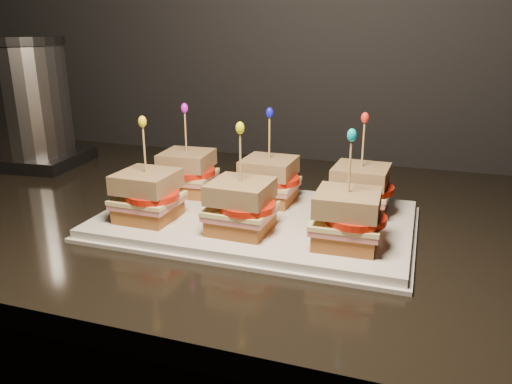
% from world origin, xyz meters
% --- Properties ---
extents(granite_slab, '(2.41, 0.75, 0.03)m').
position_xyz_m(granite_slab, '(0.42, 1.63, 0.91)').
color(granite_slab, black).
rests_on(granite_slab, cabinet).
extents(platter, '(0.47, 0.29, 0.02)m').
position_xyz_m(platter, '(0.17, 1.57, 0.93)').
color(platter, white).
rests_on(platter, granite_slab).
extents(platter_rim, '(0.48, 0.30, 0.01)m').
position_xyz_m(platter_rim, '(0.17, 1.57, 0.93)').
color(platter_rim, white).
rests_on(platter_rim, granite_slab).
extents(sandwich_0_bread_bot, '(0.09, 0.09, 0.02)m').
position_xyz_m(sandwich_0_bread_bot, '(0.03, 1.63, 0.95)').
color(sandwich_0_bread_bot, brown).
rests_on(sandwich_0_bread_bot, platter).
extents(sandwich_0_ham, '(0.09, 0.09, 0.01)m').
position_xyz_m(sandwich_0_ham, '(0.03, 1.63, 0.97)').
color(sandwich_0_ham, '#B86662').
rests_on(sandwich_0_ham, sandwich_0_bread_bot).
extents(sandwich_0_cheese, '(0.10, 0.09, 0.01)m').
position_xyz_m(sandwich_0_cheese, '(0.03, 1.63, 0.97)').
color(sandwich_0_cheese, '#EFDE93').
rests_on(sandwich_0_cheese, sandwich_0_ham).
extents(sandwich_0_tomato, '(0.08, 0.08, 0.01)m').
position_xyz_m(sandwich_0_tomato, '(0.04, 1.63, 0.98)').
color(sandwich_0_tomato, red).
rests_on(sandwich_0_tomato, sandwich_0_cheese).
extents(sandwich_0_bread_top, '(0.09, 0.09, 0.03)m').
position_xyz_m(sandwich_0_bread_top, '(0.03, 1.63, 1.00)').
color(sandwich_0_bread_top, '#542E0C').
rests_on(sandwich_0_bread_top, sandwich_0_tomato).
extents(sandwich_0_pick, '(0.00, 0.00, 0.09)m').
position_xyz_m(sandwich_0_pick, '(0.03, 1.63, 1.04)').
color(sandwich_0_pick, tan).
rests_on(sandwich_0_pick, sandwich_0_bread_top).
extents(sandwich_0_frill, '(0.01, 0.01, 0.02)m').
position_xyz_m(sandwich_0_frill, '(0.03, 1.63, 1.09)').
color(sandwich_0_frill, '#D615D2').
rests_on(sandwich_0_frill, sandwich_0_pick).
extents(sandwich_1_bread_bot, '(0.08, 0.08, 0.02)m').
position_xyz_m(sandwich_1_bread_bot, '(0.17, 1.63, 0.95)').
color(sandwich_1_bread_bot, brown).
rests_on(sandwich_1_bread_bot, platter).
extents(sandwich_1_ham, '(0.09, 0.09, 0.01)m').
position_xyz_m(sandwich_1_ham, '(0.17, 1.63, 0.97)').
color(sandwich_1_ham, '#B86662').
rests_on(sandwich_1_ham, sandwich_1_bread_bot).
extents(sandwich_1_cheese, '(0.09, 0.09, 0.01)m').
position_xyz_m(sandwich_1_cheese, '(0.17, 1.63, 0.97)').
color(sandwich_1_cheese, '#EFDE93').
rests_on(sandwich_1_cheese, sandwich_1_ham).
extents(sandwich_1_tomato, '(0.08, 0.08, 0.01)m').
position_xyz_m(sandwich_1_tomato, '(0.19, 1.63, 0.98)').
color(sandwich_1_tomato, red).
rests_on(sandwich_1_tomato, sandwich_1_cheese).
extents(sandwich_1_bread_top, '(0.08, 0.08, 0.03)m').
position_xyz_m(sandwich_1_bread_top, '(0.17, 1.63, 1.00)').
color(sandwich_1_bread_top, '#542E0C').
rests_on(sandwich_1_bread_top, sandwich_1_tomato).
extents(sandwich_1_pick, '(0.00, 0.00, 0.09)m').
position_xyz_m(sandwich_1_pick, '(0.17, 1.63, 1.04)').
color(sandwich_1_pick, tan).
rests_on(sandwich_1_pick, sandwich_1_bread_top).
extents(sandwich_1_frill, '(0.01, 0.01, 0.02)m').
position_xyz_m(sandwich_1_frill, '(0.17, 1.63, 1.09)').
color(sandwich_1_frill, '#1214E4').
rests_on(sandwich_1_frill, sandwich_1_pick).
extents(sandwich_2_bread_bot, '(0.08, 0.08, 0.02)m').
position_xyz_m(sandwich_2_bread_bot, '(0.32, 1.63, 0.95)').
color(sandwich_2_bread_bot, brown).
rests_on(sandwich_2_bread_bot, platter).
extents(sandwich_2_ham, '(0.09, 0.09, 0.01)m').
position_xyz_m(sandwich_2_ham, '(0.32, 1.63, 0.97)').
color(sandwich_2_ham, '#B86662').
rests_on(sandwich_2_ham, sandwich_2_bread_bot).
extents(sandwich_2_cheese, '(0.09, 0.09, 0.01)m').
position_xyz_m(sandwich_2_cheese, '(0.32, 1.63, 0.97)').
color(sandwich_2_cheese, '#EFDE93').
rests_on(sandwich_2_cheese, sandwich_2_ham).
extents(sandwich_2_tomato, '(0.08, 0.08, 0.01)m').
position_xyz_m(sandwich_2_tomato, '(0.33, 1.63, 0.98)').
color(sandwich_2_tomato, red).
rests_on(sandwich_2_tomato, sandwich_2_cheese).
extents(sandwich_2_bread_top, '(0.09, 0.09, 0.03)m').
position_xyz_m(sandwich_2_bread_top, '(0.32, 1.63, 1.00)').
color(sandwich_2_bread_top, '#542E0C').
rests_on(sandwich_2_bread_top, sandwich_2_tomato).
extents(sandwich_2_pick, '(0.00, 0.00, 0.09)m').
position_xyz_m(sandwich_2_pick, '(0.32, 1.63, 1.04)').
color(sandwich_2_pick, tan).
rests_on(sandwich_2_pick, sandwich_2_bread_top).
extents(sandwich_2_frill, '(0.01, 0.01, 0.02)m').
position_xyz_m(sandwich_2_frill, '(0.32, 1.63, 1.09)').
color(sandwich_2_frill, red).
rests_on(sandwich_2_frill, sandwich_2_pick).
extents(sandwich_3_bread_bot, '(0.08, 0.08, 0.02)m').
position_xyz_m(sandwich_3_bread_bot, '(0.03, 1.50, 0.95)').
color(sandwich_3_bread_bot, brown).
rests_on(sandwich_3_bread_bot, platter).
extents(sandwich_3_ham, '(0.09, 0.09, 0.01)m').
position_xyz_m(sandwich_3_ham, '(0.03, 1.50, 0.97)').
color(sandwich_3_ham, '#B86662').
rests_on(sandwich_3_ham, sandwich_3_bread_bot).
extents(sandwich_3_cheese, '(0.09, 0.09, 0.01)m').
position_xyz_m(sandwich_3_cheese, '(0.03, 1.50, 0.97)').
color(sandwich_3_cheese, '#EFDE93').
rests_on(sandwich_3_cheese, sandwich_3_ham).
extents(sandwich_3_tomato, '(0.08, 0.08, 0.01)m').
position_xyz_m(sandwich_3_tomato, '(0.04, 1.49, 0.98)').
color(sandwich_3_tomato, red).
rests_on(sandwich_3_tomato, sandwich_3_cheese).
extents(sandwich_3_bread_top, '(0.08, 0.08, 0.03)m').
position_xyz_m(sandwich_3_bread_top, '(0.03, 1.50, 1.00)').
color(sandwich_3_bread_top, '#542E0C').
rests_on(sandwich_3_bread_top, sandwich_3_tomato).
extents(sandwich_3_pick, '(0.00, 0.00, 0.09)m').
position_xyz_m(sandwich_3_pick, '(0.03, 1.50, 1.04)').
color(sandwich_3_pick, tan).
rests_on(sandwich_3_pick, sandwich_3_bread_top).
extents(sandwich_3_frill, '(0.01, 0.01, 0.02)m').
position_xyz_m(sandwich_3_frill, '(0.03, 1.50, 1.09)').
color(sandwich_3_frill, yellow).
rests_on(sandwich_3_frill, sandwich_3_pick).
extents(sandwich_4_bread_bot, '(0.08, 0.08, 0.02)m').
position_xyz_m(sandwich_4_bread_bot, '(0.17, 1.50, 0.95)').
color(sandwich_4_bread_bot, brown).
rests_on(sandwich_4_bread_bot, platter).
extents(sandwich_4_ham, '(0.09, 0.09, 0.01)m').
position_xyz_m(sandwich_4_ham, '(0.17, 1.50, 0.97)').
color(sandwich_4_ham, '#B86662').
rests_on(sandwich_4_ham, sandwich_4_bread_bot).
extents(sandwich_4_cheese, '(0.09, 0.09, 0.01)m').
position_xyz_m(sandwich_4_cheese, '(0.17, 1.50, 0.97)').
color(sandwich_4_cheese, '#EFDE93').
rests_on(sandwich_4_cheese, sandwich_4_ham).
extents(sandwich_4_tomato, '(0.08, 0.08, 0.01)m').
position_xyz_m(sandwich_4_tomato, '(0.19, 1.49, 0.98)').
color(sandwich_4_tomato, red).
rests_on(sandwich_4_tomato, sandwich_4_cheese).
extents(sandwich_4_bread_top, '(0.08, 0.08, 0.03)m').
position_xyz_m(sandwich_4_bread_top, '(0.17, 1.50, 1.00)').
color(sandwich_4_bread_top, '#542E0C').
rests_on(sandwich_4_bread_top, sandwich_4_tomato).
extents(sandwich_4_pick, '(0.00, 0.00, 0.09)m').
position_xyz_m(sandwich_4_pick, '(0.17, 1.50, 1.04)').
color(sandwich_4_pick, tan).
rests_on(sandwich_4_pick, sandwich_4_bread_top).
extents(sandwich_4_frill, '(0.01, 0.01, 0.02)m').
position_xyz_m(sandwich_4_frill, '(0.17, 1.50, 1.09)').
color(sandwich_4_frill, '#E8EF0D').
rests_on(sandwich_4_frill, sandwich_4_pick).
extents(sandwich_5_bread_bot, '(0.08, 0.08, 0.02)m').
position_xyz_m(sandwich_5_bread_bot, '(0.32, 1.50, 0.95)').
color(sandwich_5_bread_bot, brown).
rests_on(sandwich_5_bread_bot, platter).
extents(sandwich_5_ham, '(0.09, 0.09, 0.01)m').
position_xyz_m(sandwich_5_ham, '(0.32, 1.50, 0.97)').
color(sandwich_5_ham, '#B86662').
rests_on(sandwich_5_ham, sandwich_5_bread_bot).
extents(sandwich_5_cheese, '(0.09, 0.09, 0.01)m').
position_xyz_m(sandwich_5_cheese, '(0.32, 1.50, 0.97)').
color(sandwich_5_cheese, '#EFDE93').
rests_on(sandwich_5_cheese, sandwich_5_ham).
extents(sandwich_5_tomato, '(0.08, 0.08, 0.01)m').
position_xyz_m(sandwich_5_tomato, '(0.33, 1.49, 0.98)').
color(sandwich_5_tomato, red).
rests_on(sandwich_5_tomato, sandwich_5_cheese).
extents(sandwich_5_bread_top, '(0.08, 0.08, 0.03)m').
position_xyz_m(sandwich_5_bread_top, '(0.32, 1.50, 1.00)').
color(sandwich_5_bread_top, '#542E0C').
rests_on(sandwich_5_bread_top, sandwich_5_tomato).
extents(sandwich_5_pick, '(0.00, 0.00, 0.09)m').
position_xyz_m(sandwich_5_pick, '(0.32, 1.50, 1.04)').
color(sandwich_5_pick, tan).
rests_on(sandwich_5_pick, sandwich_5_bread_top).
extents(sandwich_5_frill, '(0.01, 0.01, 0.02)m').
position_xyz_m(sandwich_5_frill, '(0.32, 1.50, 1.09)').
color(sandwich_5_frill, '#08B1BB').
rests_on(sandwich_5_frill, sandwich_5_pick).
extents(appliance_base, '(0.23, 0.20, 0.03)m').
position_xyz_m(appliance_base, '(-0.42, 1.76, 0.94)').
color(appliance_base, '#262628').
rests_on(appliance_base, granite_slab).
extents(appliance_body, '(0.18, 0.18, 0.23)m').
position_xyz_m(appliance_body, '(-0.42, 1.76, 1.07)').
color(appliance_body, silver).
rests_on(appliance_body, appliance_base).
extents(appliance_lid, '(0.19, 0.19, 0.02)m').
position_xyz_m(appliance_lid, '(-0.42, 1.76, 1.19)').
color(appliance_lid, '#262628').
rests_on(appliance_lid, appliance_body).
extents(appliance, '(0.21, 0.18, 0.28)m').
position_xyz_m(appliance, '(-0.42, 1.76, 1.06)').
color(appliance, silver).
rests_on(appliance, granite_slab).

